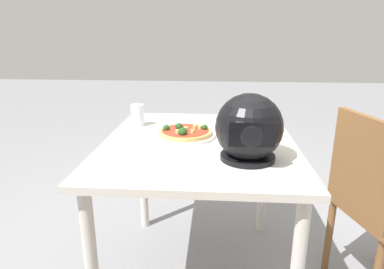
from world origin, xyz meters
The scene contains 6 objects.
dining_table centered at (0.00, 0.00, 0.66)m, with size 0.87×1.02×0.75m.
pizza_plate centered at (0.07, -0.06, 0.76)m, with size 0.29×0.29×0.01m, color white.
pizza centered at (0.07, -0.05, 0.78)m, with size 0.25×0.25×0.05m.
motorcycle_helmet centered at (-0.20, 0.22, 0.88)m, with size 0.26×0.26×0.26m.
drinking_glass centered at (0.34, -0.23, 0.81)m, with size 0.07×0.07×0.11m, color silver.
chair_side centered at (-0.80, 0.06, 0.51)m, with size 0.49×0.49×0.90m.
Camera 1 is at (-0.07, 1.47, 1.24)m, focal length 31.36 mm.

